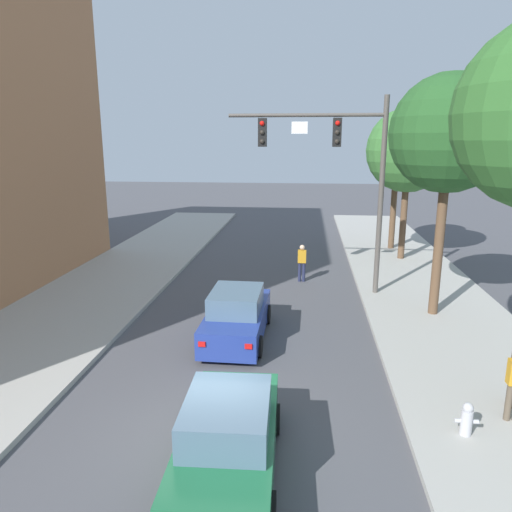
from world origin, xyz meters
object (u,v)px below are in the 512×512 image
at_px(car_following_green, 228,439).
at_px(fire_hydrant, 467,419).
at_px(street_tree_third, 408,151).
at_px(car_lead_blue, 237,316).
at_px(pedestrian_crossing_road, 302,261).
at_px(street_tree_second, 449,134).
at_px(traffic_signal_mast, 339,160).
at_px(street_tree_farthest, 398,144).

xyz_separation_m(car_following_green, fire_hydrant, (4.70, 1.50, -0.22)).
bearing_deg(street_tree_third, car_lead_blue, -123.23).
xyz_separation_m(pedestrian_crossing_road, street_tree_second, (4.64, -3.87, 5.32)).
distance_m(car_lead_blue, fire_hydrant, 7.21).
height_order(traffic_signal_mast, car_lead_blue, traffic_signal_mast).
bearing_deg(traffic_signal_mast, street_tree_second, -33.30).
xyz_separation_m(street_tree_second, street_tree_third, (0.37, 8.06, -0.69)).
xyz_separation_m(fire_hydrant, street_tree_third, (1.49, 15.32, 5.03)).
relative_size(car_lead_blue, car_following_green, 0.99).
distance_m(car_lead_blue, street_tree_farthest, 15.54).
relative_size(car_lead_blue, street_tree_farthest, 0.58).
bearing_deg(traffic_signal_mast, car_following_green, -102.83).
xyz_separation_m(car_following_green, street_tree_second, (5.82, 8.76, 5.51)).
relative_size(street_tree_second, street_tree_farthest, 1.10).
distance_m(street_tree_second, street_tree_third, 8.10).
bearing_deg(car_following_green, pedestrian_crossing_road, 84.65).
bearing_deg(traffic_signal_mast, pedestrian_crossing_road, 127.77).
distance_m(fire_hydrant, street_tree_farthest, 18.55).
bearing_deg(car_following_green, car_lead_blue, 96.83).
bearing_deg(car_following_green, traffic_signal_mast, 77.17).
relative_size(pedestrian_crossing_road, fire_hydrant, 2.28).
height_order(street_tree_second, street_tree_farthest, street_tree_second).
relative_size(fire_hydrant, street_tree_third, 0.10).
distance_m(street_tree_second, street_tree_farthest, 10.46).
distance_m(fire_hydrant, street_tree_second, 9.31).
bearing_deg(car_lead_blue, street_tree_farthest, 62.23).
height_order(traffic_signal_mast, car_following_green, traffic_signal_mast).
bearing_deg(fire_hydrant, street_tree_third, 84.44).
relative_size(car_following_green, street_tree_third, 0.58).
bearing_deg(car_lead_blue, pedestrian_crossing_road, 73.24).
xyz_separation_m(traffic_signal_mast, fire_hydrant, (2.21, -9.44, -4.80)).
height_order(fire_hydrant, street_tree_second, street_tree_second).
height_order(car_following_green, pedestrian_crossing_road, pedestrian_crossing_road).
bearing_deg(street_tree_farthest, traffic_signal_mast, -113.51).
xyz_separation_m(street_tree_third, street_tree_farthest, (-0.10, 2.39, 0.30)).
relative_size(car_following_green, street_tree_farthest, 0.59).
relative_size(car_following_green, pedestrian_crossing_road, 2.62).
xyz_separation_m(pedestrian_crossing_road, street_tree_farthest, (4.91, 6.57, 4.93)).
bearing_deg(pedestrian_crossing_road, street_tree_second, -39.89).
relative_size(car_lead_blue, street_tree_third, 0.57).
bearing_deg(street_tree_second, street_tree_third, 87.35).
relative_size(pedestrian_crossing_road, street_tree_farthest, 0.22).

